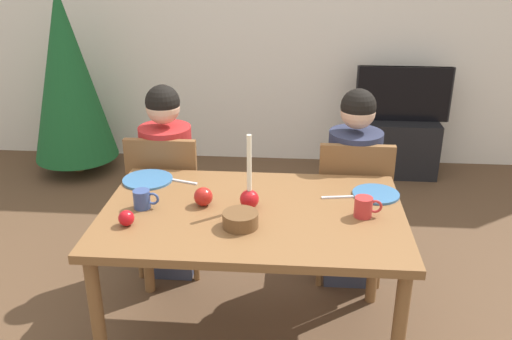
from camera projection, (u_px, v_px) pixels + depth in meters
ground_plane at (253, 340)px, 2.84m from camera, size 7.68×7.68×0.00m
back_wall at (278, 15)px, 4.72m from camera, size 6.40×0.10×2.60m
dining_table at (253, 226)px, 2.58m from camera, size 1.40×0.90×0.75m
chair_left at (168, 196)px, 3.24m from camera, size 0.40×0.40×0.90m
chair_right at (352, 203)px, 3.16m from camera, size 0.40×0.40×0.90m
person_left_child at (168, 185)px, 3.25m from camera, size 0.30×0.30×1.17m
person_right_child at (352, 191)px, 3.17m from camera, size 0.30×0.30×1.17m
tv_stand at (398, 147)px, 4.78m from camera, size 0.64×0.40×0.48m
tv at (403, 94)px, 4.60m from camera, size 0.79×0.05×0.46m
christmas_tree at (67, 75)px, 4.57m from camera, size 0.70×0.70×1.67m
candle_centerpiece at (249, 194)px, 2.55m from camera, size 0.09×0.09×0.36m
plate_left at (148, 180)px, 2.86m from camera, size 0.26×0.26×0.01m
plate_right at (376, 194)px, 2.70m from camera, size 0.23×0.23×0.01m
mug_left at (143, 199)px, 2.56m from camera, size 0.12×0.08×0.09m
mug_right at (364, 207)px, 2.48m from camera, size 0.13×0.08×0.09m
fork_left at (181, 181)px, 2.84m from camera, size 0.18×0.07×0.01m
fork_right at (340, 197)px, 2.67m from camera, size 0.18×0.04×0.01m
bowl_walnuts at (240, 220)px, 2.40m from camera, size 0.16×0.16×0.07m
apple_near_candle at (203, 197)px, 2.58m from camera, size 0.09×0.09×0.09m
apple_by_left_plate at (126, 218)px, 2.41m from camera, size 0.07×0.07×0.07m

